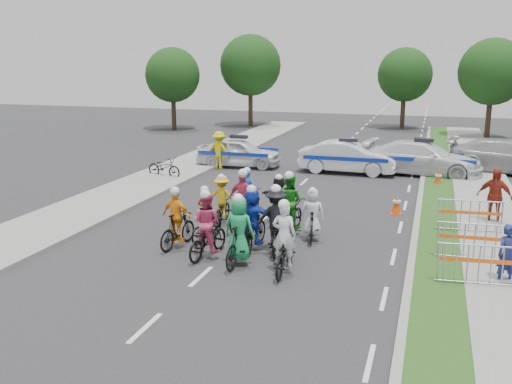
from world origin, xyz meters
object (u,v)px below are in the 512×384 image
(rider_7, at_px, (312,220))
(spectator_0, at_px, (508,255))
(rider_12, at_px, (248,199))
(civilian_sedan, at_px, (508,157))
(spectator_2, at_px, (494,197))
(rider_10, at_px, (222,204))
(cone_0, at_px, (396,205))
(rider_5, at_px, (252,222))
(barrier_2, at_px, (469,217))
(barrier_1, at_px, (474,243))
(tree_3, at_px, (250,65))
(marshal_hiviz, at_px, (219,150))
(rider_2, at_px, (207,232))
(police_car_2, at_px, (423,158))
(police_car_1, at_px, (348,157))
(tree_4, at_px, (405,75))
(rider_1, at_px, (239,237))
(rider_4, at_px, (276,226))
(cone_1, at_px, (438,178))
(parked_bike, at_px, (164,167))
(rider_3, at_px, (177,224))
(rider_6, at_px, (206,222))
(rider_9, at_px, (244,206))
(rider_0, at_px, (284,248))
(police_car_0, at_px, (239,152))
(tree_1, at_px, (493,72))

(rider_7, bearing_deg, spectator_0, 151.30)
(rider_12, relative_size, civilian_sedan, 0.32)
(civilian_sedan, xyz_separation_m, spectator_2, (-1.46, -9.67, 0.15))
(rider_10, relative_size, cone_0, 2.47)
(rider_5, bearing_deg, barrier_2, -144.11)
(barrier_1, xyz_separation_m, tree_3, (-15.70, 28.85, 4.33))
(civilian_sedan, xyz_separation_m, marshal_hiviz, (-13.79, -3.05, 0.13))
(rider_2, relative_size, civilian_sedan, 0.36)
(police_car_2, xyz_separation_m, spectator_2, (2.48, -8.07, 0.17))
(rider_5, relative_size, cone_0, 2.77)
(rider_12, bearing_deg, police_car_1, -96.43)
(rider_10, bearing_deg, rider_5, 121.96)
(rider_5, relative_size, tree_4, 0.31)
(rider_1, xyz_separation_m, barrier_2, (6.04, 4.73, -0.21))
(rider_5, height_order, tree_4, tree_4)
(rider_4, distance_m, police_car_2, 13.43)
(spectator_2, bearing_deg, rider_1, -120.66)
(rider_12, relative_size, cone_1, 2.54)
(police_car_1, bearing_deg, rider_10, 165.96)
(spectator_0, bearing_deg, police_car_1, 93.94)
(rider_5, distance_m, parked_bike, 11.06)
(tree_4, bearing_deg, rider_3, -98.09)
(rider_6, bearing_deg, civilian_sedan, -116.50)
(rider_2, height_order, rider_12, rider_2)
(rider_3, bearing_deg, spectator_2, -140.12)
(rider_4, bearing_deg, rider_9, -58.93)
(rider_0, distance_m, marshal_hiviz, 14.63)
(marshal_hiviz, bearing_deg, rider_2, 119.88)
(barrier_1, height_order, tree_3, tree_3)
(rider_1, distance_m, rider_3, 2.36)
(rider_6, relative_size, barrier_2, 0.88)
(rider_12, xyz_separation_m, spectator_0, (8.08, -4.21, 0.19))
(police_car_0, height_order, tree_1, tree_1)
(barrier_1, relative_size, parked_bike, 1.08)
(rider_5, bearing_deg, rider_3, 20.96)
(police_car_1, height_order, spectator_0, same)
(spectator_2, bearing_deg, barrier_1, -83.68)
(police_car_0, relative_size, tree_3, 0.58)
(rider_9, xyz_separation_m, barrier_2, (6.98, 1.58, -0.21))
(rider_12, bearing_deg, police_car_0, -61.00)
(spectator_2, xyz_separation_m, tree_1, (1.49, 22.72, 3.57))
(rider_6, bearing_deg, tree_3, -65.91)
(police_car_1, bearing_deg, rider_1, 177.76)
(rider_1, distance_m, cone_1, 12.95)
(spectator_2, relative_size, barrier_2, 0.96)
(rider_4, xyz_separation_m, marshal_hiviz, (-6.13, 11.47, 0.17))
(spectator_0, xyz_separation_m, tree_1, (1.62, 28.23, 3.77))
(rider_3, height_order, rider_5, rider_5)
(rider_9, relative_size, civilian_sedan, 0.36)
(police_car_1, xyz_separation_m, parked_bike, (-8.01, -3.68, -0.28))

